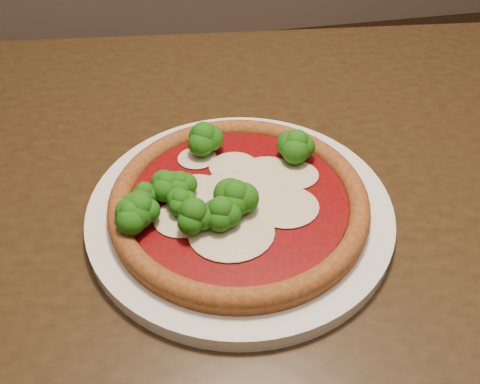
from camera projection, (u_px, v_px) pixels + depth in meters
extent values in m
cube|color=black|center=(267.00, 195.00, 0.67)|extent=(1.27, 0.92, 0.04)
cylinder|color=silver|center=(240.00, 212.00, 0.61)|extent=(0.34, 0.34, 0.02)
cylinder|color=brown|center=(239.00, 205.00, 0.59)|extent=(0.28, 0.28, 0.01)
torus|color=brown|center=(239.00, 200.00, 0.59)|extent=(0.29, 0.29, 0.02)
cylinder|color=#730507|center=(239.00, 200.00, 0.59)|extent=(0.24, 0.24, 0.00)
ellipsoid|color=beige|center=(267.00, 175.00, 0.61)|extent=(0.08, 0.07, 0.01)
ellipsoid|color=beige|center=(197.00, 158.00, 0.64)|extent=(0.05, 0.04, 0.00)
ellipsoid|color=beige|center=(232.00, 232.00, 0.55)|extent=(0.09, 0.08, 0.01)
ellipsoid|color=beige|center=(286.00, 207.00, 0.58)|extent=(0.07, 0.07, 0.01)
ellipsoid|color=beige|center=(195.00, 191.00, 0.59)|extent=(0.06, 0.06, 0.01)
ellipsoid|color=beige|center=(241.00, 195.00, 0.59)|extent=(0.10, 0.09, 0.01)
ellipsoid|color=beige|center=(183.00, 218.00, 0.56)|extent=(0.06, 0.06, 0.01)
ellipsoid|color=beige|center=(295.00, 175.00, 0.62)|extent=(0.06, 0.05, 0.00)
ellipsoid|color=beige|center=(233.00, 166.00, 0.63)|extent=(0.06, 0.05, 0.00)
ellipsoid|color=#227612|center=(236.00, 195.00, 0.56)|extent=(0.05, 0.05, 0.04)
ellipsoid|color=#227612|center=(145.00, 192.00, 0.57)|extent=(0.03, 0.03, 0.03)
ellipsoid|color=#227612|center=(132.00, 213.00, 0.54)|extent=(0.04, 0.04, 0.04)
ellipsoid|color=#227612|center=(221.00, 211.00, 0.54)|extent=(0.05, 0.05, 0.04)
ellipsoid|color=#227612|center=(194.00, 213.00, 0.54)|extent=(0.05, 0.05, 0.04)
ellipsoid|color=#227612|center=(204.00, 136.00, 0.63)|extent=(0.05, 0.05, 0.04)
ellipsoid|color=#227612|center=(181.00, 200.00, 0.56)|extent=(0.04, 0.04, 0.03)
ellipsoid|color=#227612|center=(180.00, 182.00, 0.58)|extent=(0.04, 0.04, 0.03)
ellipsoid|color=#227612|center=(167.00, 183.00, 0.58)|extent=(0.04, 0.04, 0.03)
ellipsoid|color=#227612|center=(140.00, 208.00, 0.54)|extent=(0.05, 0.05, 0.04)
ellipsoid|color=#227612|center=(297.00, 143.00, 0.62)|extent=(0.05, 0.05, 0.04)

